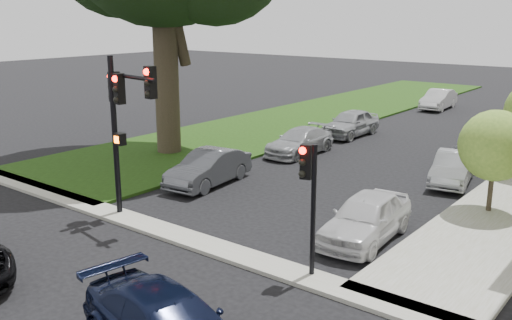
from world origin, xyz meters
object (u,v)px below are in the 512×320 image
Objects in this scene: traffic_signal_main at (122,109)px; car_parked_5 at (209,168)px; car_parked_6 at (300,142)px; car_parked_9 at (438,99)px; car_parked_0 at (366,218)px; small_tree_a at (495,146)px; car_parked_7 at (351,123)px; traffic_signal_secondary at (310,186)px; car_parked_1 at (453,168)px; car_parked_2 at (483,148)px.

car_parked_5 is (-0.45, 4.53, -3.05)m from traffic_signal_main.
car_parked_6 is 17.71m from car_parked_9.
small_tree_a is at bearing 60.38° from car_parked_0.
car_parked_0 is at bearing 23.40° from traffic_signal_main.
car_parked_7 is at bearing 84.04° from car_parked_5.
traffic_signal_secondary reaches higher than car_parked_5.
car_parked_5 is (-10.02, -3.46, -1.72)m from small_tree_a.
small_tree_a is 0.85× the size of car_parked_5.
small_tree_a is at bearing -62.49° from car_parked_1.
car_parked_2 is 13.05m from car_parked_5.
car_parked_5 is at bearing -90.00° from car_parked_6.
traffic_signal_secondary is 15.27m from car_parked_2.
traffic_signal_main is 1.14× the size of car_parked_2.
car_parked_2 is at bearing 86.12° from car_parked_0.
car_parked_1 is at bearing 32.41° from car_parked_5.
car_parked_2 reaches higher than car_parked_1.
car_parked_5 reaches higher than car_parked_1.
car_parked_9 reaches higher than car_parked_6.
small_tree_a is 0.85× the size of car_parked_0.
car_parked_0 is at bearing -59.02° from car_parked_7.
traffic_signal_main is 1.27× the size of car_parked_5.
traffic_signal_secondary is 3.67m from car_parked_0.
small_tree_a is 7.73m from car_parked_2.
car_parked_7 reaches higher than car_parked_0.
traffic_signal_secondary is at bearing -78.55° from car_parked_9.
car_parked_9 reaches higher than car_parked_5.
car_parked_6 is (-0.01, 6.63, -0.07)m from car_parked_5.
car_parked_5 is at bearing -152.11° from car_parked_1.
car_parked_5 is at bearing -160.96° from small_tree_a.
car_parked_1 is (-0.02, 10.87, -1.87)m from traffic_signal_secondary.
car_parked_5 reaches higher than car_parked_6.
small_tree_a is 0.83× the size of car_parked_7.
traffic_signal_main is 8.53m from car_parked_0.
car_parked_2 is 8.61m from car_parked_6.
traffic_signal_secondary reaches higher than car_parked_7.
car_parked_7 is at bearing 92.15° from traffic_signal_main.
car_parked_0 is 0.98× the size of car_parked_7.
traffic_signal_main is at bearing -140.17° from small_tree_a.
car_parked_6 is at bearing 166.28° from car_parked_1.
car_parked_0 is 0.97× the size of car_parked_6.
traffic_signal_main is 13.41m from car_parked_1.
car_parked_6 is (-10.03, 3.17, -1.79)m from small_tree_a.
car_parked_1 is at bearing -2.50° from car_parked_6.
car_parked_7 reaches higher than car_parked_2.
traffic_signal_main is (-9.57, -7.98, 1.33)m from small_tree_a.
traffic_signal_secondary is 11.03m from car_parked_1.
car_parked_5 reaches higher than car_parked_2.
car_parked_7 is (-0.16, 5.41, 0.11)m from car_parked_6.
small_tree_a is 23.12m from car_parked_9.
car_parked_0 is 15.58m from car_parked_7.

